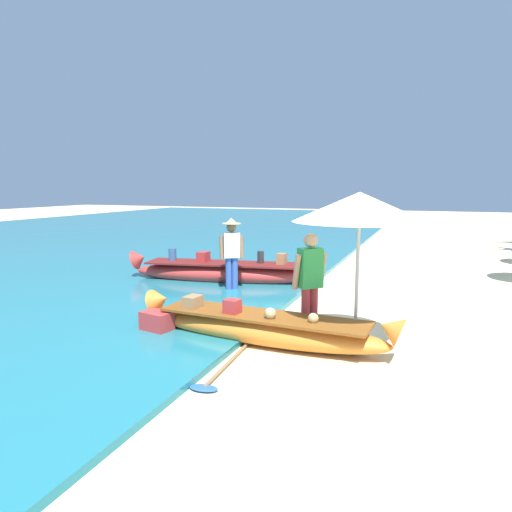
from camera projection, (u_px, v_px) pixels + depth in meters
ground_plane at (322, 332)px, 7.71m from camera, size 80.00×80.00×0.00m
sea at (66, 242)px, 19.70m from camera, size 24.00×56.00×0.10m
boat_orange_foreground at (262, 327)px, 7.10m from camera, size 4.26×0.96×0.75m
boat_red_midground at (223, 272)px, 11.43m from camera, size 4.91×1.57×0.86m
person_vendor_hatted at (232, 250)px, 10.34m from camera, size 0.57×0.46×1.72m
person_tourist_customer at (310, 281)px, 7.17m from camera, size 0.54×0.53×1.71m
patio_umbrella_large at (359, 208)px, 6.54m from camera, size 1.93×1.93×2.34m
cooler_box at (157, 324)px, 7.50m from camera, size 0.56×0.43×0.40m
paddle at (220, 372)px, 5.98m from camera, size 0.37×1.67×0.05m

